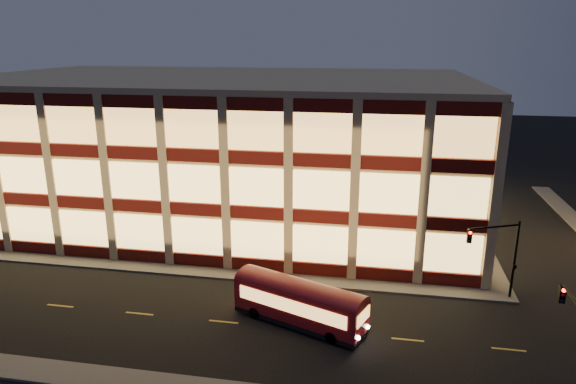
# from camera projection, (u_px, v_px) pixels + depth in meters

# --- Properties ---
(ground) EXTENTS (200.00, 200.00, 0.00)m
(ground) POSITION_uv_depth(u_px,v_px,m) (197.00, 278.00, 40.50)
(ground) COLOR black
(ground) RESTS_ON ground
(sidewalk_office_south) EXTENTS (54.00, 2.00, 0.15)m
(sidewalk_office_south) POSITION_uv_depth(u_px,v_px,m) (167.00, 268.00, 41.93)
(sidewalk_office_south) COLOR #514F4C
(sidewalk_office_south) RESTS_ON ground
(sidewalk_office_east) EXTENTS (2.00, 30.00, 0.15)m
(sidewalk_office_east) POSITION_uv_depth(u_px,v_px,m) (468.00, 222.00, 52.60)
(sidewalk_office_east) COLOR #514F4C
(sidewalk_office_east) RESTS_ON ground
(sidewalk_near) EXTENTS (100.00, 2.00, 0.15)m
(sidewalk_near) POSITION_uv_depth(u_px,v_px,m) (116.00, 380.00, 28.22)
(sidewalk_near) COLOR #514F4C
(sidewalk_near) RESTS_ON ground
(office_building) EXTENTS (50.45, 30.45, 14.50)m
(office_building) POSITION_uv_depth(u_px,v_px,m) (222.00, 145.00, 54.87)
(office_building) COLOR tan
(office_building) RESTS_ON ground
(traffic_signal_far) EXTENTS (3.79, 1.87, 6.00)m
(traffic_signal_far) POSITION_uv_depth(u_px,v_px,m) (499.00, 248.00, 35.77)
(traffic_signal_far) COLOR black
(traffic_signal_far) RESTS_ON ground
(traffic_signal_near) EXTENTS (0.32, 4.45, 6.00)m
(traffic_signal_near) POSITION_uv_depth(u_px,v_px,m) (576.00, 338.00, 24.92)
(traffic_signal_near) COLOR black
(traffic_signal_near) RESTS_ON ground
(trolley_bus) EXTENTS (9.19, 5.39, 3.05)m
(trolley_bus) POSITION_uv_depth(u_px,v_px,m) (299.00, 300.00, 33.51)
(trolley_bus) COLOR maroon
(trolley_bus) RESTS_ON ground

